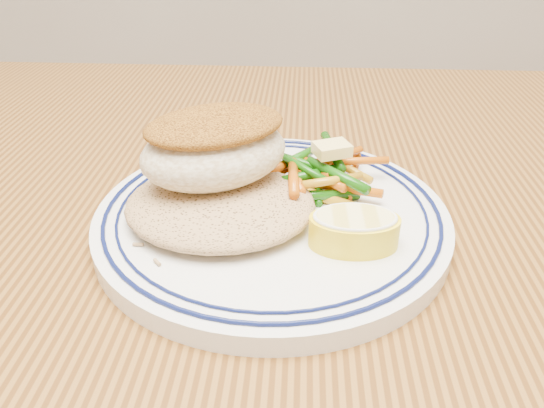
{
  "coord_description": "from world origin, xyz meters",
  "views": [
    {
      "loc": [
        -0.0,
        -0.3,
        0.97
      ],
      "look_at": [
        -0.02,
        0.03,
        0.77
      ],
      "focal_mm": 35.0,
      "sensor_mm": 36.0,
      "label": 1
    }
  ],
  "objects": [
    {
      "name": "dining_table",
      "position": [
        0.0,
        0.0,
        0.65
      ],
      "size": [
        1.5,
        0.9,
        0.75
      ],
      "color": "#522F10",
      "rests_on": "ground"
    },
    {
      "name": "fish_fillet",
      "position": [
        -0.06,
        0.04,
        0.81
      ],
      "size": [
        0.13,
        0.12,
        0.05
      ],
      "color": "beige",
      "rests_on": "rice_pilaf"
    },
    {
      "name": "lemon_wedge",
      "position": [
        0.03,
        -0.01,
        0.78
      ],
      "size": [
        0.06,
        0.06,
        0.02
      ],
      "color": "yellow",
      "rests_on": "plate"
    },
    {
      "name": "vegetable_pile",
      "position": [
        0.01,
        0.07,
        0.78
      ],
      "size": [
        0.1,
        0.11,
        0.03
      ],
      "color": "#124A09",
      "rests_on": "plate"
    },
    {
      "name": "plate",
      "position": [
        -0.02,
        0.03,
        0.76
      ],
      "size": [
        0.26,
        0.26,
        0.02
      ],
      "color": "silver",
      "rests_on": "dining_table"
    },
    {
      "name": "rice_pilaf",
      "position": [
        -0.06,
        0.02,
        0.78
      ],
      "size": [
        0.14,
        0.12,
        0.03
      ],
      "primitive_type": "ellipsoid",
      "color": "#9F7B4F",
      "rests_on": "plate"
    },
    {
      "name": "butter_pat",
      "position": [
        0.02,
        0.07,
        0.8
      ],
      "size": [
        0.03,
        0.03,
        0.01
      ],
      "primitive_type": "cube",
      "rotation": [
        0.0,
        0.0,
        0.4
      ],
      "color": "#F6DB78",
      "rests_on": "vegetable_pile"
    }
  ]
}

